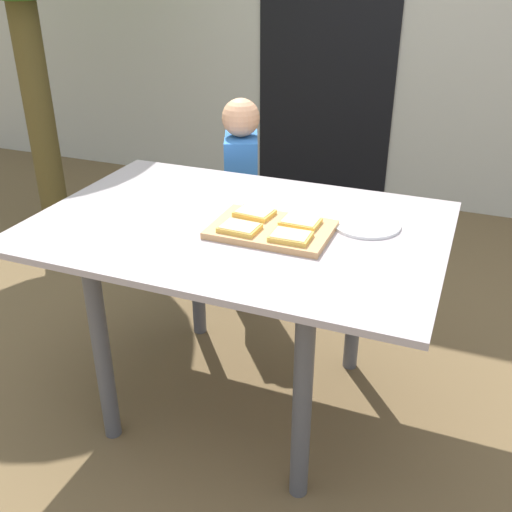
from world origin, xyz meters
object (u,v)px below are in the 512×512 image
pizza_slice_near_right (291,236)px  pizza_slice_near_left (240,228)px  child_left (242,193)px  dining_table (238,252)px  plate_white_right (366,224)px  pizza_slice_far_right (300,222)px  pizza_slice_far_left (254,213)px  cutting_board (271,230)px

pizza_slice_near_right → pizza_slice_near_left: same height
child_left → pizza_slice_near_right: bearing=-57.7°
dining_table → pizza_slice_near_right: 0.26m
child_left → plate_white_right: bearing=-39.2°
pizza_slice_near_right → pizza_slice_far_right: size_ratio=0.99×
dining_table → pizza_slice_far_left: (0.04, 0.03, 0.13)m
pizza_slice_far_left → pizza_slice_far_right: 0.16m
cutting_board → pizza_slice_near_right: size_ratio=3.08×
pizza_slice_far_left → plate_white_right: (0.35, 0.10, -0.02)m
dining_table → pizza_slice_near_left: pizza_slice_near_left is taller
cutting_board → pizza_slice_near_right: (0.08, -0.06, 0.02)m
plate_white_right → child_left: size_ratio=0.23×
pizza_slice_near_left → pizza_slice_far_right: 0.19m
dining_table → cutting_board: 0.17m
dining_table → cutting_board: cutting_board is taller
pizza_slice_near_right → pizza_slice_far_right: 0.11m
pizza_slice_far_right → child_left: bearing=126.2°
pizza_slice_near_left → pizza_slice_far_left: 0.13m
cutting_board → pizza_slice_far_left: size_ratio=2.89×
cutting_board → plate_white_right: (0.26, 0.16, -0.01)m
pizza_slice_near_right → child_left: 0.92m
dining_table → pizza_slice_near_left: size_ratio=10.73×
dining_table → plate_white_right: 0.43m
child_left → pizza_slice_far_right: bearing=-53.8°
dining_table → pizza_slice_near_right: size_ratio=10.98×
pizza_slice_far_left → child_left: child_left is taller
pizza_slice_near_right → pizza_slice_near_left: (-0.16, 0.00, 0.00)m
pizza_slice_near_left → child_left: bearing=112.6°
pizza_slice_far_right → dining_table: bearing=-174.4°
cutting_board → pizza_slice_far_left: pizza_slice_far_left is taller
pizza_slice_near_right → pizza_slice_far_left: same height
dining_table → plate_white_right: plate_white_right is taller
pizza_slice_far_right → pizza_slice_near_right: bearing=-87.2°
cutting_board → pizza_slice_near_left: size_ratio=3.01×
pizza_slice_far_left → child_left: (-0.32, 0.64, -0.21)m
cutting_board → pizza_slice_far_left: bearing=142.5°
pizza_slice_near_right → child_left: size_ratio=0.12×
pizza_slice_near_left → pizza_slice_far_left: bearing=90.5°
dining_table → plate_white_right: bearing=18.7°
pizza_slice_near_left → child_left: (-0.32, 0.76, -0.21)m
pizza_slice_far_left → cutting_board: bearing=-37.5°
dining_table → pizza_slice_far_right: (0.20, 0.02, 0.13)m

